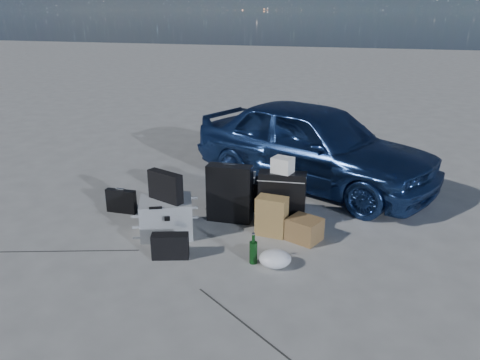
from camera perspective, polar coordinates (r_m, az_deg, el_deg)
name	(u,v)px	position (r m, az deg, el deg)	size (l,w,h in m)	color
ground	(204,249)	(5.14, -4.45, -8.38)	(60.00, 60.00, 0.00)	#A4A4A0
car	(313,144)	(6.85, 8.84, 4.34)	(1.45, 3.60, 1.23)	#284788
pelican_case	(166,217)	(5.42, -8.96, -4.48)	(0.58, 0.48, 0.42)	#AFB2B5
laptop_bag	(165,186)	(5.27, -9.09, -0.78)	(0.45, 0.11, 0.33)	black
briefcase	(121,201)	(6.13, -14.27, -2.51)	(0.39, 0.09, 0.30)	black
suitcase_left	(230,193)	(5.65, -1.27, -1.65)	(0.54, 0.20, 0.71)	black
suitcase_right	(282,199)	(5.56, 5.12, -2.32)	(0.55, 0.20, 0.66)	black
white_carton	(283,165)	(5.42, 5.22, 1.83)	(0.23, 0.18, 0.18)	white
duffel_bag	(239,193)	(6.11, -0.17, -1.57)	(0.76, 0.33, 0.38)	black
flat_box_white	(240,177)	(6.02, 0.00, 0.38)	(0.39, 0.29, 0.07)	white
flat_box_black	(242,172)	(6.00, 0.20, 0.96)	(0.27, 0.19, 0.06)	black
kraft_bag	(272,216)	(5.35, 3.88, -4.42)	(0.34, 0.20, 0.46)	#AC8A4B
cardboard_box	(304,229)	(5.31, 7.85, -5.99)	(0.34, 0.30, 0.26)	olive
plastic_bag	(275,259)	(4.77, 4.30, -9.54)	(0.32, 0.28, 0.18)	white
messenger_bag	(170,246)	(4.95, -8.50, -7.96)	(0.38, 0.14, 0.27)	black
green_bottle	(253,249)	(4.79, 1.64, -8.38)	(0.08, 0.08, 0.32)	black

